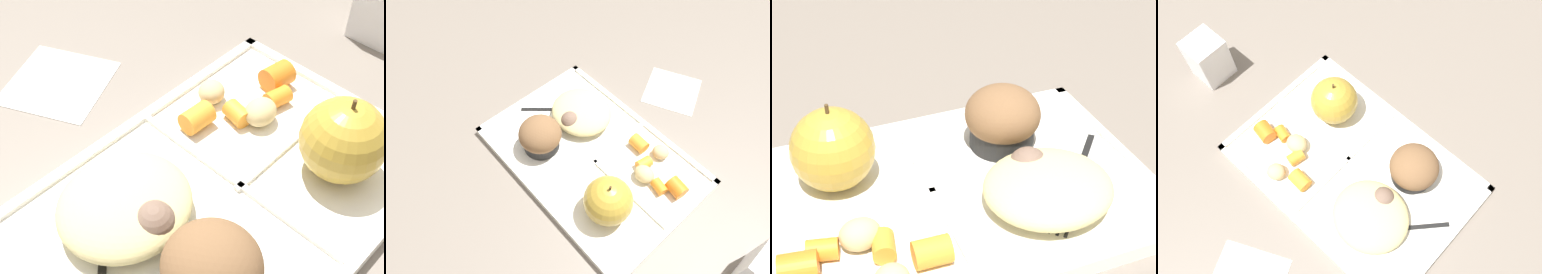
# 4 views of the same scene
# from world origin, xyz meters

# --- Properties ---
(ground) EXTENTS (6.00, 6.00, 0.00)m
(ground) POSITION_xyz_m (0.00, 0.00, 0.00)
(ground) COLOR slate
(lunch_tray) EXTENTS (0.39, 0.26, 0.02)m
(lunch_tray) POSITION_xyz_m (-0.00, 0.00, 0.01)
(lunch_tray) COLOR white
(lunch_tray) RESTS_ON ground
(green_apple) EXTENTS (0.08, 0.08, 0.09)m
(green_apple) POSITION_xyz_m (-0.10, 0.06, 0.05)
(green_apple) COLOR #B79333
(green_apple) RESTS_ON lunch_tray
(bran_muffin) EXTENTS (0.08, 0.08, 0.07)m
(bran_muffin) POSITION_xyz_m (0.08, 0.06, 0.04)
(bran_muffin) COLOR black
(bran_muffin) RESTS_ON lunch_tray
(carrot_slice_small) EXTENTS (0.03, 0.02, 0.02)m
(carrot_slice_small) POSITION_xyz_m (-0.13, -0.04, 0.02)
(carrot_slice_small) COLOR orange
(carrot_slice_small) RESTS_ON lunch_tray
(carrot_slice_large) EXTENTS (0.02, 0.03, 0.02)m
(carrot_slice_large) POSITION_xyz_m (-0.08, -0.05, 0.02)
(carrot_slice_large) COLOR orange
(carrot_slice_large) RESTS_ON lunch_tray
(carrot_slice_center) EXTENTS (0.03, 0.03, 0.03)m
(carrot_slice_center) POSITION_xyz_m (-0.15, -0.06, 0.02)
(carrot_slice_center) COLOR orange
(carrot_slice_center) RESTS_ON lunch_tray
(carrot_slice_near_corner) EXTENTS (0.03, 0.03, 0.02)m
(carrot_slice_near_corner) POSITION_xyz_m (-0.05, -0.08, 0.02)
(carrot_slice_near_corner) COLOR orange
(carrot_slice_near_corner) RESTS_ON lunch_tray
(potato_chunk_corner) EXTENTS (0.04, 0.04, 0.02)m
(potato_chunk_corner) POSITION_xyz_m (-0.08, -0.09, 0.02)
(potato_chunk_corner) COLOR tan
(potato_chunk_corner) RESTS_ON lunch_tray
(potato_chunk_wedge) EXTENTS (0.04, 0.03, 0.03)m
(potato_chunk_wedge) POSITION_xyz_m (-0.10, -0.04, 0.02)
(potato_chunk_wedge) COLOR tan
(potato_chunk_wedge) RESTS_ON lunch_tray
(egg_noodle_pile) EXTENTS (0.12, 0.11, 0.04)m
(egg_noodle_pile) POSITION_xyz_m (0.08, -0.05, 0.03)
(egg_noodle_pile) COLOR #D6C684
(egg_noodle_pile) RESTS_ON lunch_tray
(meatball_back) EXTENTS (0.03, 0.03, 0.03)m
(meatball_back) POSITION_xyz_m (0.10, -0.06, 0.03)
(meatball_back) COLOR brown
(meatball_back) RESTS_ON lunch_tray
(meatball_side) EXTENTS (0.03, 0.03, 0.03)m
(meatball_side) POSITION_xyz_m (0.07, -0.04, 0.03)
(meatball_side) COLOR #755B4C
(meatball_side) RESTS_ON lunch_tray
(meatball_front) EXTENTS (0.04, 0.04, 0.04)m
(meatball_front) POSITION_xyz_m (0.07, -0.01, 0.03)
(meatball_front) COLOR #755B4C
(meatball_front) RESTS_ON lunch_tray
(plastic_fork) EXTENTS (0.12, 0.13, 0.00)m
(plastic_fork) POSITION_xyz_m (0.11, -0.04, 0.01)
(plastic_fork) COLOR black
(plastic_fork) RESTS_ON lunch_tray
(paper_napkin) EXTENTS (0.14, 0.14, 0.00)m
(paper_napkin) POSITION_xyz_m (0.01, -0.25, 0.00)
(paper_napkin) COLOR white
(paper_napkin) RESTS_ON ground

